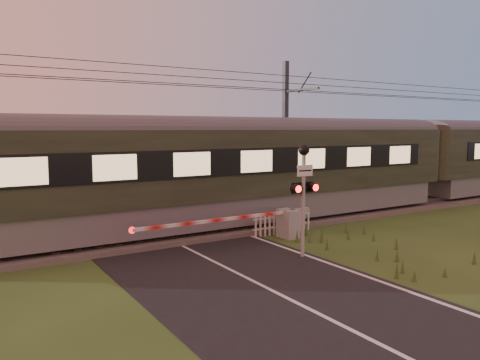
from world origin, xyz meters
TOP-DOWN VIEW (x-y plane):
  - ground at (0.00, 0.00)m, footprint 160.00×160.00m
  - road at (0.02, -0.23)m, footprint 6.00×140.00m
  - track_bed at (0.00, 6.50)m, footprint 140.00×3.40m
  - overhead_wires at (0.00, 6.50)m, footprint 120.00×0.62m
  - train at (14.23, 6.50)m, footprint 43.52×3.00m
  - boom_gate at (3.44, 3.98)m, footprint 6.83×0.79m
  - crossing_signal at (2.58, 1.70)m, footprint 0.88×0.36m
  - picket_fence at (4.04, 4.60)m, footprint 2.67×0.07m
  - catenary_mast at (7.32, 8.72)m, footprint 0.22×2.46m

SIDE VIEW (x-z plane):
  - ground at x=0.00m, z-range 0.00..0.00m
  - road at x=0.02m, z-range 0.00..0.03m
  - track_bed at x=0.00m, z-range -0.13..0.26m
  - picket_fence at x=4.04m, z-range 0.00..0.84m
  - boom_gate at x=3.44m, z-range 0.05..1.10m
  - train at x=14.23m, z-range 0.28..4.34m
  - crossing_signal at x=2.58m, z-range 0.65..4.10m
  - catenary_mast at x=7.32m, z-range 0.14..7.23m
  - overhead_wires at x=0.00m, z-range 5.41..6.04m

